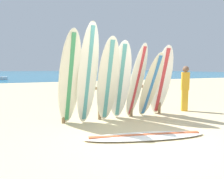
{
  "coord_description": "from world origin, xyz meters",
  "views": [
    {
      "loc": [
        -2.25,
        -3.32,
        1.45
      ],
      "look_at": [
        0.02,
        2.25,
        0.8
      ],
      "focal_mm": 32.34,
      "sensor_mm": 36.0,
      "label": 1
    }
  ],
  "objects": [
    {
      "name": "surfboard_leaning_center",
      "position": [
        0.0,
        1.6,
        1.07
      ],
      "size": [
        0.7,
        1.02,
        2.14
      ],
      "color": "white",
      "rests_on": "ground"
    },
    {
      "name": "surfboard_leaning_center_right",
      "position": [
        0.54,
        1.68,
        1.06
      ],
      "size": [
        0.6,
        0.85,
        2.11
      ],
      "color": "silver",
      "rests_on": "ground"
    },
    {
      "name": "surfboard_rack",
      "position": [
        0.02,
        1.95,
        0.66
      ],
      "size": [
        3.11,
        0.09,
        1.04
      ],
      "color": "olive",
      "rests_on": "ground"
    },
    {
      "name": "surfboard_leaning_center_left",
      "position": [
        -0.39,
        1.53,
        1.11
      ],
      "size": [
        0.61,
        0.88,
        2.21
      ],
      "color": "silver",
      "rests_on": "ground"
    },
    {
      "name": "ground_plane",
      "position": [
        0.0,
        0.0,
        0.0
      ],
      "size": [
        120.0,
        120.0,
        0.0
      ],
      "primitive_type": "plane",
      "color": "#D3BC8C"
    },
    {
      "name": "surfboard_leaning_right",
      "position": [
        0.9,
        1.52,
        0.93
      ],
      "size": [
        0.55,
        0.96,
        1.86
      ],
      "color": "beige",
      "rests_on": "ground"
    },
    {
      "name": "ocean_water",
      "position": [
        0.0,
        58.0,
        0.0
      ],
      "size": [
        120.0,
        80.0,
        0.01
      ],
      "primitive_type": "cube",
      "color": "#196B93",
      "rests_on": "ground"
    },
    {
      "name": "surfboard_lying_on_sand",
      "position": [
        -0.07,
        0.18,
        0.04
      ],
      "size": [
        2.63,
        1.1,
        0.08
      ],
      "color": "white",
      "rests_on": "ground"
    },
    {
      "name": "surfboard_leaning_left",
      "position": [
        -0.92,
        1.54,
        1.27
      ],
      "size": [
        0.67,
        0.78,
        2.54
      ],
      "color": "white",
      "rests_on": "ground"
    },
    {
      "name": "beachgoer_standing",
      "position": [
        2.55,
        1.97,
        0.83
      ],
      "size": [
        0.29,
        0.25,
        1.51
      ],
      "color": "gold",
      "rests_on": "ground"
    },
    {
      "name": "surfboard_leaning_far_left",
      "position": [
        -1.36,
        1.56,
        1.16
      ],
      "size": [
        0.63,
        0.98,
        2.33
      ],
      "color": "silver",
      "rests_on": "ground"
    },
    {
      "name": "surfboard_leaning_far_right",
      "position": [
        1.39,
        1.68,
        1.05
      ],
      "size": [
        0.74,
        0.99,
        2.09
      ],
      "color": "white",
      "rests_on": "ground"
    }
  ]
}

